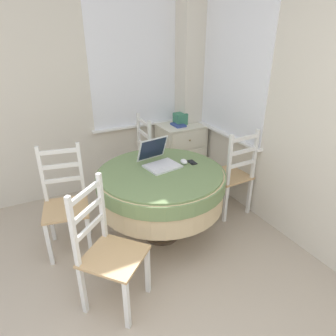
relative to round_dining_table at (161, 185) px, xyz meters
name	(u,v)px	position (x,y,z in m)	size (l,w,h in m)	color
corner_room_shell	(171,103)	(0.22, 0.24, 0.71)	(4.36, 4.75, 2.55)	beige
round_dining_table	(161,185)	(0.00, 0.00, 0.00)	(1.19, 1.19, 0.72)	#4C3D2D
laptop	(159,160)	(0.04, 0.12, 0.20)	(0.36, 0.38, 0.25)	silver
computer_mouse	(184,162)	(0.26, 0.04, 0.17)	(0.06, 0.09, 0.05)	white
cell_phone	(192,162)	(0.35, 0.03, 0.15)	(0.06, 0.11, 0.01)	black
dining_chair_near_back_window	(135,161)	(0.07, 0.87, -0.11)	(0.41, 0.39, 0.99)	tan
dining_chair_near_right_window	(232,175)	(0.87, 0.04, -0.11)	(0.41, 0.42, 0.99)	tan
dining_chair_camera_near	(108,252)	(-0.69, -0.54, -0.11)	(0.56, 0.56, 0.99)	tan
dining_chair_left_flank	(66,204)	(-0.84, 0.26, -0.11)	(0.46, 0.47, 0.99)	tan
corner_cabinet	(181,152)	(0.79, 1.03, -0.19)	(0.58, 0.48, 0.77)	silver
storage_box	(180,119)	(0.79, 1.05, 0.27)	(0.15, 0.15, 0.14)	#387A5B
book_on_cabinet	(178,125)	(0.73, 1.00, 0.21)	(0.13, 0.20, 0.02)	#33478C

